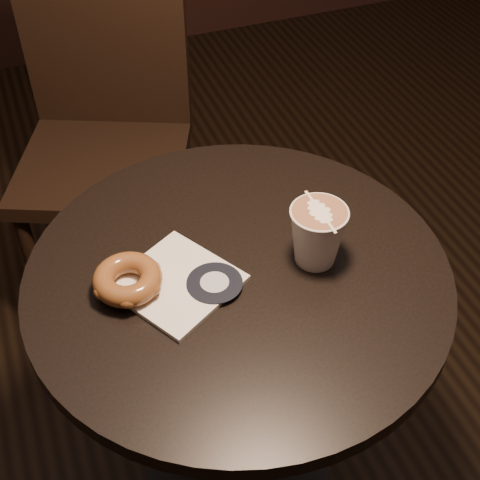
# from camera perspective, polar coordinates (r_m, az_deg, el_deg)

# --- Properties ---
(cafe_table) EXTENTS (0.70, 0.70, 0.75)m
(cafe_table) POSITION_cam_1_polar(r_m,az_deg,el_deg) (1.24, -0.15, -8.92)
(cafe_table) COLOR black
(cafe_table) RESTS_ON ground
(chair) EXTENTS (0.56, 0.56, 1.07)m
(chair) POSITION_cam_1_polar(r_m,az_deg,el_deg) (1.80, -11.50, 11.20)
(chair) COLOR black
(chair) RESTS_ON ground
(pastry_bag) EXTENTS (0.23, 0.23, 0.01)m
(pastry_bag) POSITION_cam_1_polar(r_m,az_deg,el_deg) (1.07, -5.43, -3.65)
(pastry_bag) COLOR white
(pastry_bag) RESTS_ON cafe_table
(doughnut) EXTENTS (0.11, 0.11, 0.04)m
(doughnut) POSITION_cam_1_polar(r_m,az_deg,el_deg) (1.06, -9.57, -3.32)
(doughnut) COLOR brown
(doughnut) RESTS_ON pastry_bag
(latte_cup) EXTENTS (0.09, 0.09, 0.10)m
(latte_cup) POSITION_cam_1_polar(r_m,az_deg,el_deg) (1.08, 6.59, 0.37)
(latte_cup) COLOR silver
(latte_cup) RESTS_ON cafe_table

